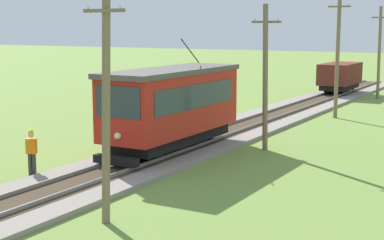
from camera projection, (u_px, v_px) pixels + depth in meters
The scene contains 7 objects.
red_tram at pixel (172, 105), 26.45m from camera, with size 2.60×8.54×4.79m.
freight_car at pixel (340, 76), 49.31m from camera, with size 2.40×5.20×2.31m.
utility_pole_near_tram at pixel (106, 101), 16.89m from camera, with size 1.40×0.50×6.93m.
utility_pole_mid at pixel (265, 76), 26.88m from camera, with size 1.40×0.49×6.65m.
utility_pole_far at pixel (338, 54), 36.54m from camera, with size 1.40×0.29×7.78m.
utility_pole_distant at pixel (379, 52), 46.38m from camera, with size 1.40×0.56×7.19m.
track_worker at pixel (32, 150), 22.67m from camera, with size 0.44×0.37×1.78m.
Camera 1 is at (13.77, -0.65, 5.67)m, focal length 55.70 mm.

